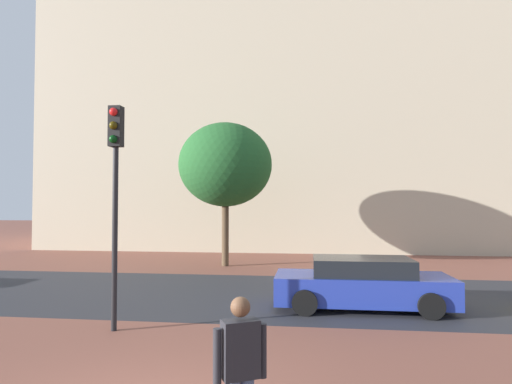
% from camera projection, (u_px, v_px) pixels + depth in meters
% --- Properties ---
extents(ground_plane, '(120.00, 120.00, 0.00)m').
position_uv_depth(ground_plane, '(247.00, 283.00, 14.91)').
color(ground_plane, brown).
extents(street_asphalt_strip, '(120.00, 6.86, 0.00)m').
position_uv_depth(street_asphalt_strip, '(239.00, 293.00, 13.17)').
color(street_asphalt_strip, '#2D2D33').
rests_on(street_asphalt_strip, ground_plane).
extents(landmark_building, '(29.09, 13.49, 39.32)m').
position_uv_depth(landmark_building, '(268.00, 91.00, 31.28)').
color(landmark_building, beige).
rests_on(landmark_building, ground_plane).
extents(person_skater, '(0.55, 0.41, 1.73)m').
position_uv_depth(person_skater, '(240.00, 368.00, 4.60)').
color(person_skater, slate).
rests_on(person_skater, ground_plane).
extents(car_blue, '(4.56, 2.03, 1.34)m').
position_uv_depth(car_blue, '(362.00, 284.00, 11.26)').
color(car_blue, '#23389E').
rests_on(car_blue, ground_plane).
extents(traffic_light_pole, '(0.28, 0.34, 4.93)m').
position_uv_depth(traffic_light_pole, '(115.00, 174.00, 9.35)').
color(traffic_light_pole, black).
rests_on(traffic_light_pole, ground_plane).
extents(tree_curb_far, '(4.26, 4.26, 6.53)m').
position_uv_depth(tree_curb_far, '(225.00, 165.00, 19.39)').
color(tree_curb_far, brown).
rests_on(tree_curb_far, ground_plane).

